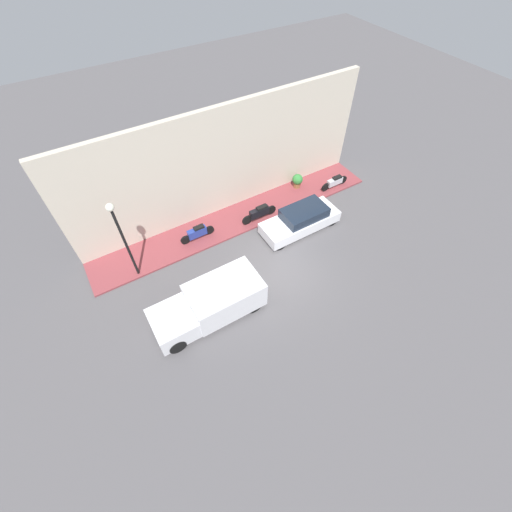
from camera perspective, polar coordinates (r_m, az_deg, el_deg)
The scene contains 10 objects.
ground_plane at distance 16.97m, azimuth 4.35°, elevation -2.79°, with size 60.00×60.00×0.00m, color #514F51.
sidewalk at distance 19.44m, azimuth -3.00°, elevation 6.27°, with size 2.25×16.58×0.10m.
building_facade at distance 18.44m, azimuth -5.40°, elevation 15.30°, with size 0.30×16.58×6.05m.
parked_car at distance 18.66m, azimuth 7.50°, elevation 6.02°, with size 1.62×4.35×1.32m.
delivery_van at distance 15.07m, azimuth -7.76°, elevation -7.85°, with size 1.98×4.91×1.60m.
motorcycle_black at distance 19.02m, azimuth 0.58°, elevation 7.24°, with size 0.30×2.14×0.84m.
scooter_silver at distance 21.73m, azimuth 13.00°, elevation 11.97°, with size 0.30×1.90×0.72m.
motorcycle_blue at distance 18.22m, azimuth -9.75°, elevation 3.86°, with size 0.30×1.90×0.82m.
streetlamp at distance 15.61m, azimuth -21.74°, elevation 4.02°, with size 0.35×0.35×4.47m.
potted_plant at distance 21.30m, azimuth 6.92°, elevation 12.43°, with size 0.63×0.63×0.87m.
Camera 1 is at (-8.05, 6.38, 13.51)m, focal length 24.00 mm.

